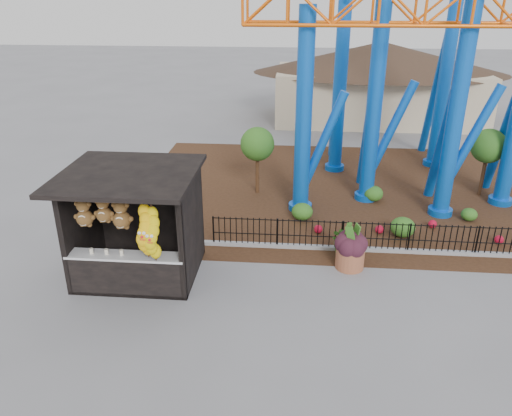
# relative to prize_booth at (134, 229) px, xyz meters

# --- Properties ---
(ground) EXTENTS (120.00, 120.00, 0.00)m
(ground) POSITION_rel_prize_booth_xyz_m (2.97, -0.91, -1.52)
(ground) COLOR slate
(ground) RESTS_ON ground
(mulch_bed) EXTENTS (18.00, 12.00, 0.02)m
(mulch_bed) POSITION_rel_prize_booth_xyz_m (6.97, 7.09, -1.52)
(mulch_bed) COLOR #331E11
(mulch_bed) RESTS_ON ground
(curb) EXTENTS (18.00, 0.18, 0.12)m
(curb) POSITION_rel_prize_booth_xyz_m (6.97, 2.09, -1.46)
(curb) COLOR gray
(curb) RESTS_ON ground
(prize_booth) EXTENTS (3.50, 3.40, 3.12)m
(prize_booth) POSITION_rel_prize_booth_xyz_m (0.00, 0.00, 0.00)
(prize_booth) COLOR black
(prize_booth) RESTS_ON ground
(picket_fence) EXTENTS (12.20, 0.06, 1.00)m
(picket_fence) POSITION_rel_prize_booth_xyz_m (7.87, 2.09, -1.02)
(picket_fence) COLOR black
(picket_fence) RESTS_ON ground
(roller_coaster) EXTENTS (11.00, 6.37, 10.82)m
(roller_coaster) POSITION_rel_prize_booth_xyz_m (8.08, 7.32, 4.92)
(roller_coaster) COLOR blue
(roller_coaster) RESTS_ON ground
(terracotta_planter) EXTENTS (1.09, 1.09, 0.65)m
(terracotta_planter) POSITION_rel_prize_booth_xyz_m (5.92, 1.07, -1.20)
(terracotta_planter) COLOR #945336
(terracotta_planter) RESTS_ON ground
(planter_foliage) EXTENTS (0.70, 0.70, 0.64)m
(planter_foliage) POSITION_rel_prize_booth_xyz_m (5.92, 1.07, -0.55)
(planter_foliage) COLOR #31131E
(planter_foliage) RESTS_ON terracotta_planter
(potted_plant) EXTENTS (1.07, 1.00, 0.98)m
(potted_plant) POSITION_rel_prize_booth_xyz_m (5.81, 1.79, -1.04)
(potted_plant) COLOR #235318
(potted_plant) RESTS_ON ground
(landscaping) EXTENTS (8.65, 3.69, 0.64)m
(landscaping) POSITION_rel_prize_booth_xyz_m (7.66, 4.39, -1.23)
(landscaping) COLOR #2B5B1A
(landscaping) RESTS_ON mulch_bed
(pavilion) EXTENTS (15.00, 15.00, 4.80)m
(pavilion) POSITION_rel_prize_booth_xyz_m (8.97, 19.09, 1.54)
(pavilion) COLOR #BFAD8C
(pavilion) RESTS_ON ground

